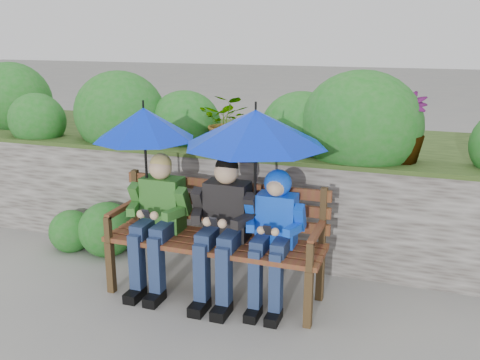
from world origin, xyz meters
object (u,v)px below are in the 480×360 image
(boy_right, at_px, (274,227))
(boy_middle, at_px, (223,222))
(boy_left, at_px, (158,215))
(umbrella_right, at_px, (256,128))
(park_bench, at_px, (217,231))
(umbrella_left, at_px, (144,124))

(boy_right, bearing_deg, boy_middle, -177.16)
(boy_middle, xyz_separation_m, boy_right, (0.42, 0.02, 0.01))
(boy_left, xyz_separation_m, umbrella_right, (0.84, 0.03, 0.78))
(park_bench, bearing_deg, boy_middle, -46.03)
(park_bench, xyz_separation_m, umbrella_right, (0.34, -0.06, 0.89))
(boy_left, xyz_separation_m, umbrella_left, (-0.12, 0.06, 0.75))
(umbrella_left, relative_size, umbrella_right, 0.80)
(umbrella_right, bearing_deg, park_bench, 170.36)
(boy_left, height_order, umbrella_right, umbrella_right)
(park_bench, height_order, umbrella_left, umbrella_left)
(boy_middle, bearing_deg, boy_left, 179.76)
(park_bench, distance_m, boy_right, 0.52)
(boy_right, height_order, umbrella_left, umbrella_left)
(boy_right, distance_m, umbrella_right, 0.78)
(umbrella_right, bearing_deg, boy_left, -178.04)
(boy_left, relative_size, boy_middle, 0.98)
(umbrella_left, bearing_deg, boy_left, -26.62)
(boy_middle, bearing_deg, park_bench, 133.97)
(boy_middle, xyz_separation_m, umbrella_right, (0.26, 0.03, 0.77))
(umbrella_right, bearing_deg, umbrella_left, 178.13)
(park_bench, relative_size, umbrella_left, 2.03)
(boy_left, bearing_deg, umbrella_left, 153.38)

